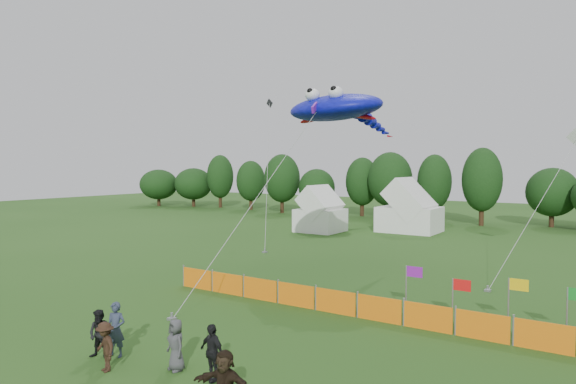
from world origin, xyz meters
The scene contains 14 objects.
ground centered at (0.00, 0.00, 0.00)m, with size 160.00×160.00×0.00m, color #234C16.
treeline centered at (1.61, 44.93, 4.18)m, with size 104.57×8.78×8.36m.
tent_left centered at (-12.57, 30.44, 1.78)m, with size 3.99×3.99×3.52m.
tent_right centered at (-5.47, 34.96, 1.95)m, with size 5.49×4.39×3.87m.
barrier_fence centered at (2.46, 7.43, 0.50)m, with size 19.90×0.06×1.00m.
flag_row centered at (8.13, 9.07, 1.31)m, with size 8.73×0.49×2.07m.
spectator_a centered at (-2.21, -0.92, 0.90)m, with size 0.66×0.43×1.81m, color #2E374D.
spectator_b centered at (-2.53, -1.30, 0.80)m, with size 0.77×0.60×1.59m, color black.
spectator_c centered at (-1.47, -1.89, 0.76)m, with size 0.98×0.57×1.52m, color black.
spectator_d centered at (1.69, -0.57, 0.84)m, with size 0.98×0.41×1.68m, color black.
spectator_e centered at (0.27, -0.62, 0.79)m, with size 0.78×0.51×1.59m, color #414245.
stingray_kite centered at (-2.31, 14.78, 9.55)m, with size 6.77×19.47×10.64m.
small_kite_white centered at (8.38, 22.01, 6.13)m, with size 3.97×9.52×8.73m.
small_kite_dark centered at (-12.87, 22.35, 6.75)m, with size 5.58×7.89×12.23m.
Camera 1 is at (11.71, -11.60, 6.31)m, focal length 32.00 mm.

